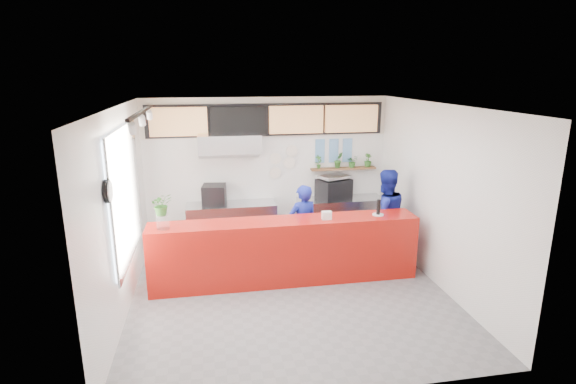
# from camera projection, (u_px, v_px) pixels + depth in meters

# --- Properties ---
(floor) EXTENTS (5.00, 5.00, 0.00)m
(floor) POSITION_uv_depth(u_px,v_px,m) (290.00, 291.00, 7.35)
(floor) COLOR slate
(floor) RESTS_ON ground
(ceiling) EXTENTS (5.00, 5.00, 0.00)m
(ceiling) POSITION_uv_depth(u_px,v_px,m) (290.00, 106.00, 6.58)
(ceiling) COLOR silver
(wall_back) EXTENTS (5.00, 0.00, 5.00)m
(wall_back) POSITION_uv_depth(u_px,v_px,m) (268.00, 170.00, 9.34)
(wall_back) COLOR white
(wall_back) RESTS_ON ground
(wall_left) EXTENTS (0.00, 5.00, 5.00)m
(wall_left) POSITION_uv_depth(u_px,v_px,m) (121.00, 212.00, 6.54)
(wall_left) COLOR white
(wall_left) RESTS_ON ground
(wall_right) EXTENTS (0.00, 5.00, 5.00)m
(wall_right) POSITION_uv_depth(u_px,v_px,m) (439.00, 196.00, 7.39)
(wall_right) COLOR white
(wall_right) RESTS_ON ground
(service_counter) EXTENTS (4.50, 0.60, 1.10)m
(service_counter) POSITION_uv_depth(u_px,v_px,m) (285.00, 251.00, 7.59)
(service_counter) COLOR #A0130B
(service_counter) RESTS_ON ground
(cream_band) EXTENTS (5.00, 0.02, 0.80)m
(cream_band) POSITION_uv_depth(u_px,v_px,m) (267.00, 117.00, 9.05)
(cream_band) COLOR beige
(cream_band) RESTS_ON wall_back
(prep_bench) EXTENTS (1.80, 0.60, 0.90)m
(prep_bench) POSITION_uv_depth(u_px,v_px,m) (232.00, 225.00, 9.19)
(prep_bench) COLOR #B2B5BA
(prep_bench) RESTS_ON ground
(panini_oven) EXTENTS (0.50, 0.50, 0.41)m
(panini_oven) POSITION_uv_depth(u_px,v_px,m) (214.00, 195.00, 8.97)
(panini_oven) COLOR black
(panini_oven) RESTS_ON prep_bench
(extraction_hood) EXTENTS (1.20, 0.70, 0.35)m
(extraction_hood) POSITION_uv_depth(u_px,v_px,m) (229.00, 143.00, 8.71)
(extraction_hood) COLOR #B2B5BA
(extraction_hood) RESTS_ON ceiling
(hood_lip) EXTENTS (1.20, 0.69, 0.31)m
(hood_lip) POSITION_uv_depth(u_px,v_px,m) (230.00, 153.00, 8.76)
(hood_lip) COLOR #B2B5BA
(hood_lip) RESTS_ON ceiling
(right_bench) EXTENTS (1.80, 0.60, 0.90)m
(right_bench) POSITION_uv_depth(u_px,v_px,m) (340.00, 219.00, 9.58)
(right_bench) COLOR #B2B5BA
(right_bench) RESTS_ON ground
(espresso_machine) EXTENTS (0.78, 0.68, 0.42)m
(espresso_machine) POSITION_uv_depth(u_px,v_px,m) (334.00, 189.00, 9.39)
(espresso_machine) COLOR black
(espresso_machine) RESTS_ON right_bench
(espresso_tray) EXTENTS (0.70, 0.60, 0.05)m
(espresso_tray) POSITION_uv_depth(u_px,v_px,m) (334.00, 177.00, 9.32)
(espresso_tray) COLOR #A4A6AB
(espresso_tray) RESTS_ON espresso_machine
(herb_shelf) EXTENTS (1.40, 0.18, 0.04)m
(herb_shelf) POSITION_uv_depth(u_px,v_px,m) (343.00, 168.00, 9.52)
(herb_shelf) COLOR brown
(herb_shelf) RESTS_ON wall_back
(menu_board_far_left) EXTENTS (1.10, 0.10, 0.55)m
(menu_board_far_left) POSITION_uv_depth(u_px,v_px,m) (178.00, 122.00, 8.66)
(menu_board_far_left) COLOR tan
(menu_board_far_left) RESTS_ON wall_back
(menu_board_mid_left) EXTENTS (1.10, 0.10, 0.55)m
(menu_board_mid_left) POSITION_uv_depth(u_px,v_px,m) (239.00, 121.00, 8.86)
(menu_board_mid_left) COLOR black
(menu_board_mid_left) RESTS_ON wall_back
(menu_board_mid_right) EXTENTS (1.10, 0.10, 0.55)m
(menu_board_mid_right) POSITION_uv_depth(u_px,v_px,m) (296.00, 120.00, 9.05)
(menu_board_mid_right) COLOR tan
(menu_board_mid_right) RESTS_ON wall_back
(menu_board_far_right) EXTENTS (1.10, 0.10, 0.55)m
(menu_board_far_right) POSITION_uv_depth(u_px,v_px,m) (351.00, 119.00, 9.25)
(menu_board_far_right) COLOR tan
(menu_board_far_right) RESTS_ON wall_back
(soffit) EXTENTS (4.80, 0.04, 0.65)m
(soffit) POSITION_uv_depth(u_px,v_px,m) (268.00, 120.00, 9.03)
(soffit) COLOR black
(soffit) RESTS_ON wall_back
(window_pane) EXTENTS (0.04, 2.20, 1.90)m
(window_pane) POSITION_uv_depth(u_px,v_px,m) (125.00, 194.00, 6.78)
(window_pane) COLOR silver
(window_pane) RESTS_ON wall_left
(window_frame) EXTENTS (0.03, 2.30, 2.00)m
(window_frame) POSITION_uv_depth(u_px,v_px,m) (127.00, 194.00, 6.78)
(window_frame) COLOR #B2B5BA
(window_frame) RESTS_ON wall_left
(wall_clock_rim) EXTENTS (0.05, 0.30, 0.30)m
(wall_clock_rim) POSITION_uv_depth(u_px,v_px,m) (107.00, 191.00, 5.55)
(wall_clock_rim) COLOR black
(wall_clock_rim) RESTS_ON wall_left
(wall_clock_face) EXTENTS (0.02, 0.26, 0.26)m
(wall_clock_face) POSITION_uv_depth(u_px,v_px,m) (110.00, 191.00, 5.55)
(wall_clock_face) COLOR white
(wall_clock_face) RESTS_ON wall_left
(track_rail) EXTENTS (0.05, 2.40, 0.04)m
(track_rail) POSITION_uv_depth(u_px,v_px,m) (141.00, 112.00, 6.23)
(track_rail) COLOR black
(track_rail) RESTS_ON ceiling
(dec_plate_a) EXTENTS (0.24, 0.03, 0.24)m
(dec_plate_a) POSITION_uv_depth(u_px,v_px,m) (275.00, 159.00, 9.28)
(dec_plate_a) COLOR silver
(dec_plate_a) RESTS_ON wall_back
(dec_plate_b) EXTENTS (0.24, 0.03, 0.24)m
(dec_plate_b) POSITION_uv_depth(u_px,v_px,m) (290.00, 163.00, 9.35)
(dec_plate_b) COLOR silver
(dec_plate_b) RESTS_ON wall_back
(dec_plate_c) EXTENTS (0.24, 0.03, 0.24)m
(dec_plate_c) POSITION_uv_depth(u_px,v_px,m) (275.00, 173.00, 9.35)
(dec_plate_c) COLOR silver
(dec_plate_c) RESTS_ON wall_back
(dec_plate_d) EXTENTS (0.24, 0.03, 0.24)m
(dec_plate_d) POSITION_uv_depth(u_px,v_px,m) (292.00, 151.00, 9.30)
(dec_plate_d) COLOR silver
(dec_plate_d) RESTS_ON wall_back
(photo_frame_a) EXTENTS (0.20, 0.02, 0.25)m
(photo_frame_a) POSITION_uv_depth(u_px,v_px,m) (320.00, 145.00, 9.38)
(photo_frame_a) COLOR #598CBF
(photo_frame_a) RESTS_ON wall_back
(photo_frame_b) EXTENTS (0.20, 0.02, 0.25)m
(photo_frame_b) POSITION_uv_depth(u_px,v_px,m) (334.00, 145.00, 9.43)
(photo_frame_b) COLOR #598CBF
(photo_frame_b) RESTS_ON wall_back
(photo_frame_c) EXTENTS (0.20, 0.02, 0.25)m
(photo_frame_c) POSITION_uv_depth(u_px,v_px,m) (348.00, 144.00, 9.48)
(photo_frame_c) COLOR #598CBF
(photo_frame_c) RESTS_ON wall_back
(photo_frame_d) EXTENTS (0.20, 0.02, 0.25)m
(photo_frame_d) POSITION_uv_depth(u_px,v_px,m) (320.00, 157.00, 9.45)
(photo_frame_d) COLOR #598CBF
(photo_frame_d) RESTS_ON wall_back
(photo_frame_e) EXTENTS (0.20, 0.02, 0.25)m
(photo_frame_e) POSITION_uv_depth(u_px,v_px,m) (334.00, 156.00, 9.50)
(photo_frame_e) COLOR #598CBF
(photo_frame_e) RESTS_ON wall_back
(photo_frame_f) EXTENTS (0.20, 0.02, 0.25)m
(photo_frame_f) POSITION_uv_depth(u_px,v_px,m) (347.00, 156.00, 9.55)
(photo_frame_f) COLOR #598CBF
(photo_frame_f) RESTS_ON wall_back
(staff_center) EXTENTS (0.64, 0.50, 1.55)m
(staff_center) POSITION_uv_depth(u_px,v_px,m) (303.00, 226.00, 8.13)
(staff_center) COLOR navy
(staff_center) RESTS_ON ground
(staff_right) EXTENTS (0.94, 0.78, 1.77)m
(staff_right) POSITION_uv_depth(u_px,v_px,m) (384.00, 216.00, 8.38)
(staff_right) COLOR navy
(staff_right) RESTS_ON ground
(herb_a) EXTENTS (0.18, 0.15, 0.28)m
(herb_a) POSITION_uv_depth(u_px,v_px,m) (319.00, 162.00, 9.39)
(herb_a) COLOR #2A5D20
(herb_a) RESTS_ON herb_shelf
(herb_b) EXTENTS (0.21, 0.18, 0.34)m
(herb_b) POSITION_uv_depth(u_px,v_px,m) (339.00, 160.00, 9.45)
(herb_b) COLOR #2A5D20
(herb_b) RESTS_ON herb_shelf
(herb_c) EXTENTS (0.29, 0.27, 0.26)m
(herb_c) POSITION_uv_depth(u_px,v_px,m) (352.00, 161.00, 9.52)
(herb_c) COLOR #2A5D20
(herb_c) RESTS_ON herb_shelf
(herb_d) EXTENTS (0.19, 0.18, 0.28)m
(herb_d) POSITION_uv_depth(u_px,v_px,m) (368.00, 160.00, 9.57)
(herb_d) COLOR #2A5D20
(herb_d) RESTS_ON herb_shelf
(glass_vase) EXTENTS (0.25, 0.25, 0.25)m
(glass_vase) POSITION_uv_depth(u_px,v_px,m) (163.00, 221.00, 7.01)
(glass_vase) COLOR silver
(glass_vase) RESTS_ON service_counter
(basil_vase) EXTENTS (0.39, 0.37, 0.35)m
(basil_vase) POSITION_uv_depth(u_px,v_px,m) (161.00, 205.00, 6.93)
(basil_vase) COLOR #2A5D20
(basil_vase) RESTS_ON glass_vase
(napkin_holder) EXTENTS (0.16, 0.10, 0.14)m
(napkin_holder) POSITION_uv_depth(u_px,v_px,m) (327.00, 215.00, 7.47)
(napkin_holder) COLOR silver
(napkin_holder) RESTS_ON service_counter
(white_plate) EXTENTS (0.24, 0.24, 0.01)m
(white_plate) POSITION_uv_depth(u_px,v_px,m) (378.00, 215.00, 7.71)
(white_plate) COLOR silver
(white_plate) RESTS_ON service_counter
(pepper_mill) EXTENTS (0.06, 0.06, 0.26)m
(pepper_mill) POSITION_uv_depth(u_px,v_px,m) (378.00, 207.00, 7.68)
(pepper_mill) COLOR black
(pepper_mill) RESTS_ON white_plate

